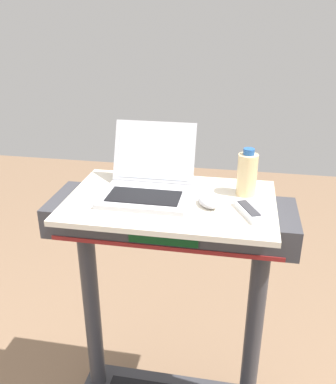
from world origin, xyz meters
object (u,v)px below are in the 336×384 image
Objects in this scene: computer_mouse at (208,202)px; water_bottle at (247,174)px; laptop at (148,181)px; tv_remote at (249,211)px.

water_bottle is at bearing 13.02° from computer_mouse.
laptop is 3.28× the size of computer_mouse.
water_bottle is at bearing 10.29° from laptop.
computer_mouse is at bearing -135.34° from water_bottle.
computer_mouse is (0.23, -0.07, -0.03)m from laptop.
tv_remote is at bearing -14.74° from laptop.
laptop is 1.99× the size of tv_remote.
computer_mouse is 0.61× the size of tv_remote.
water_bottle reaches higher than computer_mouse.
tv_remote is at bearing -45.97° from computer_mouse.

